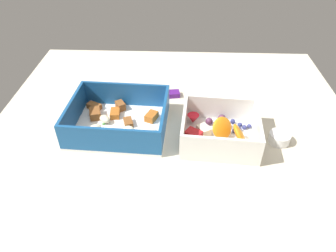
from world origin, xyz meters
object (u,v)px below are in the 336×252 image
(candy_bar, at_px, (165,94))
(paper_cup_liner, at_px, (279,138))
(fruit_bowl, at_px, (219,132))
(pasta_container, at_px, (119,120))

(candy_bar, relative_size, paper_cup_liner, 1.64)
(candy_bar, height_order, paper_cup_liner, paper_cup_liner)
(candy_bar, xyz_separation_m, paper_cup_liner, (0.24, -0.16, 0.00))
(fruit_bowl, bearing_deg, candy_bar, 126.53)
(pasta_container, height_order, candy_bar, pasta_container)
(candy_bar, bearing_deg, fruit_bowl, -53.47)
(pasta_container, xyz_separation_m, fruit_bowl, (0.21, -0.03, 0.00))
(pasta_container, xyz_separation_m, paper_cup_liner, (0.33, -0.03, -0.01))
(pasta_container, distance_m, candy_bar, 0.16)
(fruit_bowl, bearing_deg, paper_cup_liner, -1.35)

